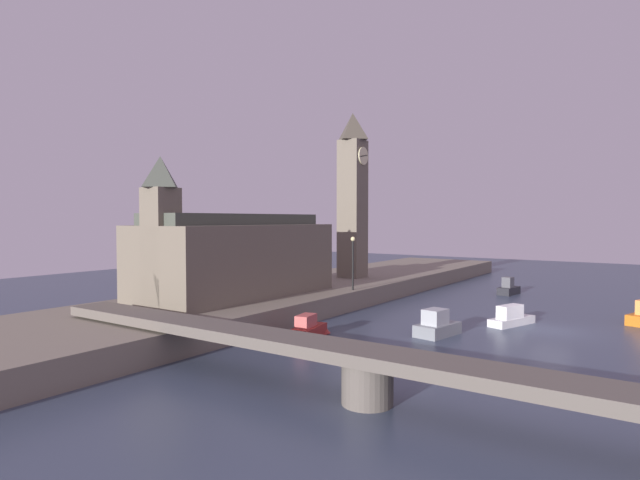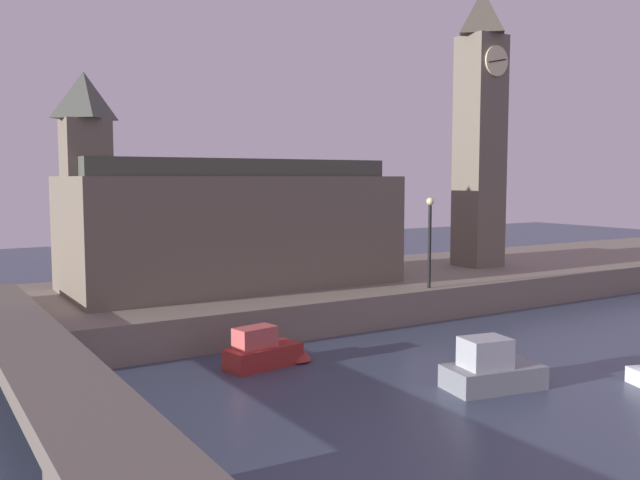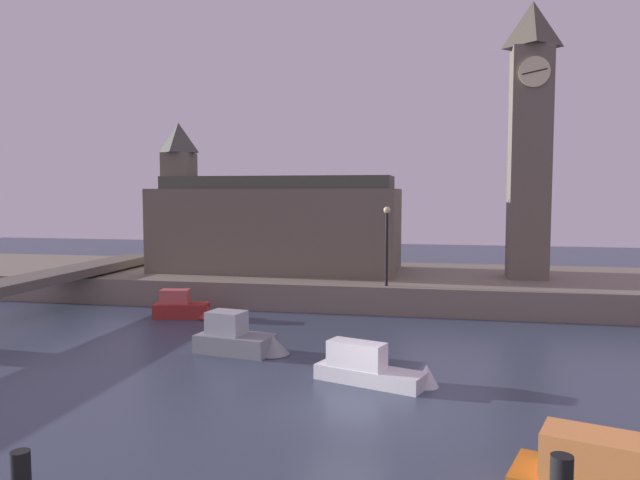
% 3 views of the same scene
% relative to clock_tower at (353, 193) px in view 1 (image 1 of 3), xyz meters
% --- Properties ---
extents(ground_plane, '(120.00, 120.00, 0.00)m').
position_rel_clock_tower_xyz_m(ground_plane, '(-7.69, -19.41, -9.66)').
color(ground_plane, '#384256').
extents(far_embankment, '(70.00, 12.00, 1.50)m').
position_rel_clock_tower_xyz_m(far_embankment, '(-7.69, 0.59, -8.91)').
color(far_embankment, slate).
rests_on(far_embankment, ground).
extents(clock_tower, '(2.45, 2.49, 15.86)m').
position_rel_clock_tower_xyz_m(clock_tower, '(0.00, 0.00, 0.00)').
color(clock_tower, '#6B6051').
rests_on(clock_tower, far_embankment).
extents(parliament_hall, '(15.48, 6.69, 9.60)m').
position_rel_clock_tower_xyz_m(parliament_hall, '(-15.65, 0.75, -5.19)').
color(parliament_hall, '#6B6051').
rests_on(parliament_hall, far_embankment).
extents(bridge_span, '(2.24, 33.76, 2.14)m').
position_rel_clock_tower_xyz_m(bridge_span, '(-25.88, -16.22, -8.06)').
color(bridge_span, '#5B544C').
rests_on(bridge_span, ground).
extents(streetlamp, '(0.36, 0.36, 4.25)m').
position_rel_clock_tower_xyz_m(streetlamp, '(-7.78, -4.73, -5.54)').
color(streetlamp, black).
rests_on(streetlamp, far_embankment).
extents(boat_cruiser_grey, '(4.03, 2.10, 1.68)m').
position_rel_clock_tower_xyz_m(boat_cruiser_grey, '(-12.78, -13.98, -9.10)').
color(boat_cruiser_grey, gray).
rests_on(boat_cruiser_grey, ground).
extents(boat_ferry_white, '(4.55, 2.34, 1.60)m').
position_rel_clock_tower_xyz_m(boat_ferry_white, '(-6.95, -16.90, -9.19)').
color(boat_ferry_white, silver).
rests_on(boat_ferry_white, ground).
extents(boat_barge_dark, '(3.37, 1.57, 1.69)m').
position_rel_clock_tower_xyz_m(boat_barge_dark, '(7.57, -12.88, -9.13)').
color(boat_barge_dark, '#232328').
rests_on(boat_barge_dark, ground).
extents(boat_dinghy_red, '(3.44, 1.63, 1.46)m').
position_rel_clock_tower_xyz_m(boat_dinghy_red, '(-17.95, -7.92, -9.13)').
color(boat_dinghy_red, maroon).
rests_on(boat_dinghy_red, ground).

